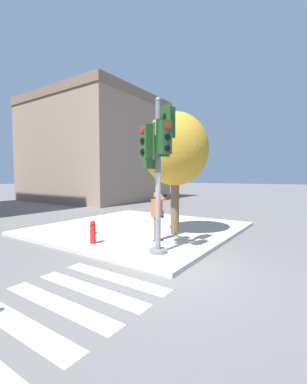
{
  "coord_description": "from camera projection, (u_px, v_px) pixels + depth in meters",
  "views": [
    {
      "loc": [
        -5.6,
        -3.41,
        2.4
      ],
      "look_at": [
        1.5,
        1.38,
        1.87
      ],
      "focal_mm": 24.0,
      "sensor_mm": 36.0,
      "label": 1
    }
  ],
  "objects": [
    {
      "name": "street_tree",
      "position": [
        175.0,
        150.0,
        9.87
      ],
      "size": [
        2.56,
        2.56,
        4.72
      ],
      "color": "brown",
      "rests_on": "sidewalk_corner"
    },
    {
      "name": "person_photographer",
      "position": [
        157.0,
        212.0,
        8.95
      ],
      "size": [
        0.58,
        0.54,
        1.73
      ],
      "color": "black",
      "rests_on": "sidewalk_corner"
    },
    {
      "name": "traffic_signal_pole",
      "position": [
        158.0,
        155.0,
        7.4
      ],
      "size": [
        1.15,
        1.12,
        4.52
      ],
      "color": "slate",
      "rests_on": "sidewalk_corner"
    },
    {
      "name": "sidewalk_corner",
      "position": [
        139.0,
        228.0,
        11.53
      ],
      "size": [
        8.0,
        8.0,
        0.13
      ],
      "color": "#BCB7AD",
      "rests_on": "ground_plane"
    },
    {
      "name": "fire_hydrant",
      "position": [
        93.0,
        232.0,
        8.63
      ],
      "size": [
        0.19,
        0.25,
        0.78
      ],
      "color": "red",
      "rests_on": "sidewalk_corner"
    },
    {
      "name": "ground_plane",
      "position": [
        165.0,
        268.0,
        6.69
      ],
      "size": [
        160.0,
        160.0,
        0.0
      ],
      "primitive_type": "plane",
      "color": "slate"
    },
    {
      "name": "building_right",
      "position": [
        94.0,
        150.0,
        26.65
      ],
      "size": [
        10.61,
        12.4,
        10.18
      ],
      "color": "gray",
      "rests_on": "ground_plane"
    }
  ]
}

